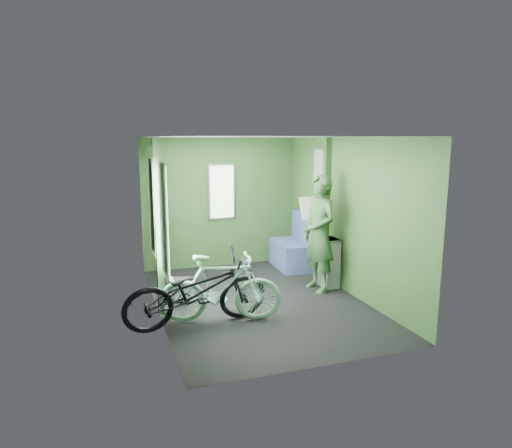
# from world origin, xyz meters

# --- Properties ---
(room) EXTENTS (4.00, 4.02, 2.31)m
(room) POSITION_xyz_m (-0.04, 0.04, 1.44)
(room) COLOR black
(room) RESTS_ON ground
(bicycle_black) EXTENTS (1.87, 0.96, 1.06)m
(bicycle_black) POSITION_xyz_m (-1.00, -0.62, 0.00)
(bicycle_black) COLOR black
(bicycle_black) RESTS_ON ground
(bicycle_mint) EXTENTS (1.62, 0.93, 0.98)m
(bicycle_mint) POSITION_xyz_m (-0.71, -0.60, 0.00)
(bicycle_mint) COLOR #A3E5CD
(bicycle_mint) RESTS_ON ground
(passenger) EXTENTS (0.49, 0.73, 1.76)m
(passenger) POSITION_xyz_m (1.02, 0.16, 0.88)
(passenger) COLOR #2F502B
(passenger) RESTS_ON ground
(waste_box) EXTENTS (0.23, 0.32, 0.77)m
(waste_box) POSITION_xyz_m (1.26, 0.26, 0.38)
(waste_box) COLOR gray
(waste_box) RESTS_ON ground
(bench_seat) EXTENTS (0.56, 0.96, 0.99)m
(bench_seat) POSITION_xyz_m (1.15, 1.45, 0.29)
(bench_seat) COLOR navy
(bench_seat) RESTS_ON ground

